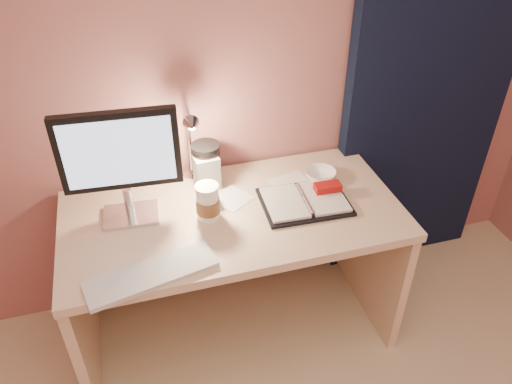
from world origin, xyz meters
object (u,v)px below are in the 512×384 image
object	(u,v)px
coffee_cup	(208,203)
desk_lamp	(194,142)
planner	(307,200)
lotion_bottle	(212,195)
bowl	(321,175)
product_box	(207,172)
keyboard	(152,275)
dark_jar	(207,166)
monitor	(120,157)
desk	(230,241)

from	to	relation	value
coffee_cup	desk_lamp	bearing A→B (deg)	91.76
planner	desk_lamp	xyz separation A→B (m)	(-0.43, 0.23, 0.22)
planner	lotion_bottle	distance (m)	0.40
desk_lamp	lotion_bottle	bearing A→B (deg)	-72.82
bowl	product_box	size ratio (longest dim) A/B	0.90
keyboard	bowl	world-z (taller)	bowl
lotion_bottle	bowl	bearing A→B (deg)	6.04
keyboard	planner	world-z (taller)	planner
coffee_cup	dark_jar	world-z (taller)	dark_jar
keyboard	bowl	xyz separation A→B (m)	(0.80, 0.40, 0.01)
lotion_bottle	dark_jar	size ratio (longest dim) A/B	0.63
coffee_cup	lotion_bottle	xyz separation A→B (m)	(0.03, 0.07, -0.02)
coffee_cup	product_box	bearing A→B (deg)	79.42
planner	desk_lamp	distance (m)	0.53
monitor	coffee_cup	xyz separation A→B (m)	(0.30, -0.09, -0.21)
dark_jar	desk_lamp	bearing A→B (deg)	-149.77
desk	dark_jar	xyz separation A→B (m)	(-0.06, 0.17, 0.31)
coffee_cup	dark_jar	distance (m)	0.25
monitor	planner	bearing A→B (deg)	-4.46
desk	desk_lamp	distance (m)	0.49
desk	keyboard	distance (m)	0.56
coffee_cup	desk_lamp	size ratio (longest dim) A/B	0.42
coffee_cup	product_box	distance (m)	0.22
planner	coffee_cup	world-z (taller)	coffee_cup
desk	dark_jar	world-z (taller)	dark_jar
monitor	lotion_bottle	distance (m)	0.41
lotion_bottle	product_box	distance (m)	0.14
keyboard	monitor	bearing A→B (deg)	84.18
keyboard	product_box	distance (m)	0.58
planner	coffee_cup	bearing A→B (deg)	179.97
planner	desk_lamp	bearing A→B (deg)	153.58
keyboard	lotion_bottle	bearing A→B (deg)	37.55
desk	monitor	world-z (taller)	monitor
monitor	product_box	distance (m)	0.42
bowl	desk_lamp	xyz separation A→B (m)	(-0.55, 0.09, 0.21)
dark_jar	monitor	bearing A→B (deg)	-155.72
keyboard	product_box	bearing A→B (deg)	45.77
coffee_cup	product_box	xyz separation A→B (m)	(0.04, 0.21, 0.00)
desk	desk_lamp	xyz separation A→B (m)	(-0.11, 0.14, 0.46)
monitor	dark_jar	world-z (taller)	monitor
planner	product_box	distance (m)	0.45
desk	product_box	size ratio (longest dim) A/B	9.04
product_box	coffee_cup	bearing A→B (deg)	-106.38
coffee_cup	lotion_bottle	world-z (taller)	coffee_cup
dark_jar	product_box	world-z (taller)	dark_jar
bowl	dark_jar	size ratio (longest dim) A/B	0.80
keyboard	product_box	size ratio (longest dim) A/B	3.02
lotion_bottle	product_box	world-z (taller)	product_box
planner	lotion_bottle	xyz separation A→B (m)	(-0.39, 0.09, 0.04)
lotion_bottle	desk_lamp	size ratio (longest dim) A/B	0.29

